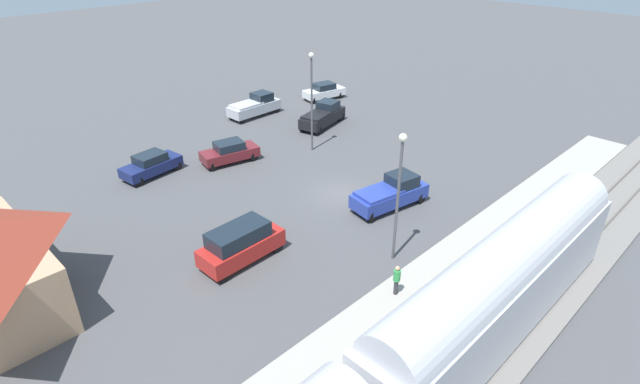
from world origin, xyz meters
name	(u,v)px	position (x,y,z in m)	size (l,w,h in m)	color
ground_plane	(342,194)	(0.00, 0.00, 0.00)	(200.00, 200.00, 0.00)	#4C4C4F
railway_track	(536,282)	(-14.00, 0.00, 0.09)	(4.80, 70.00, 0.30)	slate
platform	(469,250)	(-10.00, 0.00, 0.15)	(3.20, 46.00, 0.30)	#A8A399
pedestrian_on_platform	(397,278)	(-9.41, 6.23, 1.28)	(0.36, 0.36, 1.71)	#333338
sedan_navy	(151,165)	(12.25, 7.99, 0.88)	(2.41, 4.70, 1.74)	navy
sedan_white	(324,91)	(16.11, -14.46, 0.88)	(2.70, 4.78, 1.74)	white
sedan_maroon	(230,152)	(9.99, 2.41, 0.88)	(2.75, 4.79, 1.74)	maroon
pickup_silver	(255,106)	(17.18, -5.84, 1.03)	(2.08, 5.44, 2.14)	silver
pickup_black	(323,115)	(10.47, -8.62, 1.03)	(3.23, 5.72, 2.14)	black
pickup_blue	(391,193)	(-3.43, -1.02, 1.03)	(2.88, 5.66, 2.14)	#283D9E
suv_red	(241,243)	(-1.27, 9.77, 1.15)	(2.08, 4.95, 2.22)	red
light_pole_near_platform	(399,184)	(-7.20, 3.55, 4.81)	(0.44, 0.44, 7.62)	#515156
light_pole_lot_center	(312,91)	(7.12, -3.91, 5.08)	(0.44, 0.44, 8.13)	#515156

